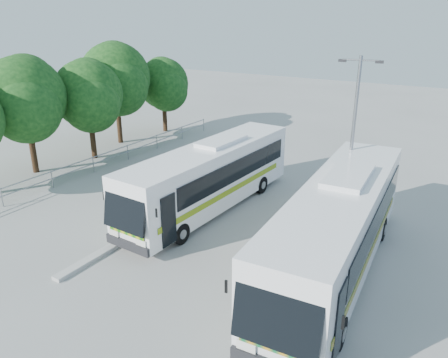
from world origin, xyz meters
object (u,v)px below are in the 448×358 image
Objects in this scene: tree_far_b at (25,98)px; tree_far_d at (116,78)px; tree_far_c at (89,95)px; coach_main at (210,176)px; lamppost at (353,134)px; coach_adjacent at (337,227)px; tree_far_e at (164,84)px.

tree_far_b is 0.95× the size of tree_far_d.
tree_far_c is 3.93m from tree_far_d.
tree_far_c reaches higher than coach_main.
lamppost is (18.32, -4.17, -0.69)m from tree_far_d.
tree_far_c is at bearing 77.09° from tree_far_b.
tree_far_b is 0.93× the size of lamppost.
tree_far_c is at bearing -72.17° from tree_far_d.
tree_far_d is 0.64× the size of coach_main.
tree_far_c is 19.06m from coach_adjacent.
lamppost is (-1.04, 4.74, 2.25)m from coach_adjacent.
coach_adjacent is 5.35m from lamppost.
tree_far_d is 18.80m from lamppost.
coach_main is at bearing -14.17° from tree_far_c.
lamppost reaches higher than tree_far_e.
tree_far_b reaches higher than coach_adjacent.
tree_far_b is 12.39m from coach_main.
tree_far_b is 12.13m from tree_far_e.
coach_adjacent is (7.06, -2.40, 0.13)m from coach_main.
tree_far_c is 17.14m from lamppost.
tree_far_c is 0.52× the size of coach_adjacent.
lamppost reaches higher than tree_far_c.
tree_far_b is 0.56× the size of coach_adjacent.
coach_main is (11.12, -2.81, -2.52)m from tree_far_c.
tree_far_c is 8.22m from tree_far_e.
tree_far_e is at bearing 139.29° from coach_main.
coach_main is at bearing 157.45° from coach_adjacent.
coach_adjacent is (18.68, -13.41, -2.02)m from tree_far_e.
lamppost is at bearing 10.78° from tree_far_b.
tree_far_b is 4.01m from tree_far_c.
coach_adjacent is (19.37, -8.91, -2.95)m from tree_far_d.
tree_far_d is 4.65m from tree_far_e.
coach_main is at bearing 5.20° from tree_far_b.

